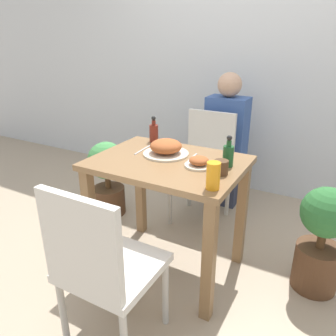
{
  "coord_description": "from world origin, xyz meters",
  "views": [
    {
      "loc": [
        0.87,
        -1.58,
        1.44
      ],
      "look_at": [
        0.0,
        0.0,
        0.71
      ],
      "focal_mm": 35.0,
      "sensor_mm": 36.0,
      "label": 1
    }
  ],
  "objects_px": {
    "chair_far": "(205,161)",
    "sauce_bottle": "(228,155)",
    "potted_plant_left": "(107,176)",
    "condiment_bottle": "(154,132)",
    "drink_cup": "(221,167)",
    "side_plate": "(199,162)",
    "juice_glass": "(213,176)",
    "chair_near": "(102,264)",
    "person_figure": "(226,142)",
    "potted_plant_right": "(322,238)",
    "food_plate": "(166,148)"
  },
  "relations": [
    {
      "from": "side_plate",
      "to": "juice_glass",
      "type": "xyz_separation_m",
      "value": [
        0.17,
        -0.23,
        0.04
      ]
    },
    {
      "from": "side_plate",
      "to": "sauce_bottle",
      "type": "relative_size",
      "value": 0.89
    },
    {
      "from": "chair_far",
      "to": "food_plate",
      "type": "relative_size",
      "value": 3.14
    },
    {
      "from": "condiment_bottle",
      "to": "person_figure",
      "type": "relative_size",
      "value": 0.15
    },
    {
      "from": "juice_glass",
      "to": "potted_plant_right",
      "type": "relative_size",
      "value": 0.2
    },
    {
      "from": "drink_cup",
      "to": "chair_far",
      "type": "bearing_deg",
      "value": 117.6
    },
    {
      "from": "chair_near",
      "to": "drink_cup",
      "type": "xyz_separation_m",
      "value": [
        0.31,
        0.63,
        0.3
      ]
    },
    {
      "from": "potted_plant_left",
      "to": "condiment_bottle",
      "type": "bearing_deg",
      "value": -11.75
    },
    {
      "from": "drink_cup",
      "to": "juice_glass",
      "type": "relative_size",
      "value": 0.57
    },
    {
      "from": "sauce_bottle",
      "to": "food_plate",
      "type": "bearing_deg",
      "value": 179.95
    },
    {
      "from": "chair_far",
      "to": "potted_plant_left",
      "type": "height_order",
      "value": "chair_far"
    },
    {
      "from": "juice_glass",
      "to": "food_plate",
      "type": "bearing_deg",
      "value": 143.86
    },
    {
      "from": "juice_glass",
      "to": "sauce_bottle",
      "type": "bearing_deg",
      "value": 96.46
    },
    {
      "from": "chair_far",
      "to": "potted_plant_left",
      "type": "bearing_deg",
      "value": -154.37
    },
    {
      "from": "juice_glass",
      "to": "person_figure",
      "type": "xyz_separation_m",
      "value": [
        -0.38,
        1.29,
        -0.25
      ]
    },
    {
      "from": "condiment_bottle",
      "to": "side_plate",
      "type": "bearing_deg",
      "value": -31.14
    },
    {
      "from": "sauce_bottle",
      "to": "person_figure",
      "type": "bearing_deg",
      "value": 109.43
    },
    {
      "from": "side_plate",
      "to": "juice_glass",
      "type": "height_order",
      "value": "juice_glass"
    },
    {
      "from": "chair_near",
      "to": "sauce_bottle",
      "type": "distance_m",
      "value": 0.88
    },
    {
      "from": "condiment_bottle",
      "to": "person_figure",
      "type": "bearing_deg",
      "value": 71.76
    },
    {
      "from": "chair_near",
      "to": "food_plate",
      "type": "distance_m",
      "value": 0.83
    },
    {
      "from": "food_plate",
      "to": "side_plate",
      "type": "relative_size",
      "value": 1.76
    },
    {
      "from": "food_plate",
      "to": "sauce_bottle",
      "type": "height_order",
      "value": "sauce_bottle"
    },
    {
      "from": "chair_near",
      "to": "drink_cup",
      "type": "relative_size",
      "value": 11.48
    },
    {
      "from": "food_plate",
      "to": "potted_plant_right",
      "type": "xyz_separation_m",
      "value": [
        0.94,
        0.18,
        -0.45
      ]
    },
    {
      "from": "side_plate",
      "to": "potted_plant_left",
      "type": "relative_size",
      "value": 0.25
    },
    {
      "from": "sauce_bottle",
      "to": "person_figure",
      "type": "height_order",
      "value": "person_figure"
    },
    {
      "from": "chair_near",
      "to": "side_plate",
      "type": "bearing_deg",
      "value": -103.53
    },
    {
      "from": "juice_glass",
      "to": "person_figure",
      "type": "bearing_deg",
      "value": 106.39
    },
    {
      "from": "chair_near",
      "to": "person_figure",
      "type": "distance_m",
      "value": 1.74
    },
    {
      "from": "drink_cup",
      "to": "juice_glass",
      "type": "distance_m",
      "value": 0.19
    },
    {
      "from": "chair_near",
      "to": "side_plate",
      "type": "distance_m",
      "value": 0.75
    },
    {
      "from": "chair_far",
      "to": "sauce_bottle",
      "type": "xyz_separation_m",
      "value": [
        0.4,
        -0.65,
        0.33
      ]
    },
    {
      "from": "food_plate",
      "to": "side_plate",
      "type": "bearing_deg",
      "value": -18.42
    },
    {
      "from": "chair_near",
      "to": "chair_far",
      "type": "height_order",
      "value": "same"
    },
    {
      "from": "chair_far",
      "to": "sauce_bottle",
      "type": "height_order",
      "value": "sauce_bottle"
    },
    {
      "from": "food_plate",
      "to": "potted_plant_left",
      "type": "distance_m",
      "value": 0.92
    },
    {
      "from": "side_plate",
      "to": "sauce_bottle",
      "type": "bearing_deg",
      "value": 32.04
    },
    {
      "from": "sauce_bottle",
      "to": "condiment_bottle",
      "type": "height_order",
      "value": "same"
    },
    {
      "from": "side_plate",
      "to": "juice_glass",
      "type": "distance_m",
      "value": 0.29
    },
    {
      "from": "chair_far",
      "to": "person_figure",
      "type": "xyz_separation_m",
      "value": [
        0.06,
        0.32,
        0.09
      ]
    },
    {
      "from": "chair_near",
      "to": "person_figure",
      "type": "relative_size",
      "value": 0.75
    },
    {
      "from": "side_plate",
      "to": "potted_plant_left",
      "type": "height_order",
      "value": "side_plate"
    },
    {
      "from": "food_plate",
      "to": "potted_plant_right",
      "type": "bearing_deg",
      "value": 10.84
    },
    {
      "from": "potted_plant_right",
      "to": "person_figure",
      "type": "distance_m",
      "value": 1.21
    },
    {
      "from": "drink_cup",
      "to": "condiment_bottle",
      "type": "bearing_deg",
      "value": 152.11
    },
    {
      "from": "chair_far",
      "to": "side_plate",
      "type": "distance_m",
      "value": 0.84
    },
    {
      "from": "potted_plant_left",
      "to": "potted_plant_right",
      "type": "relative_size",
      "value": 0.96
    },
    {
      "from": "chair_far",
      "to": "drink_cup",
      "type": "xyz_separation_m",
      "value": [
        0.41,
        -0.78,
        0.3
      ]
    },
    {
      "from": "chair_near",
      "to": "condiment_bottle",
      "type": "bearing_deg",
      "value": -72.55
    }
  ]
}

